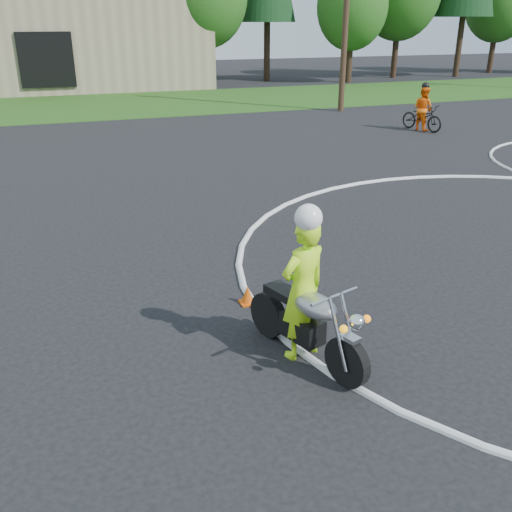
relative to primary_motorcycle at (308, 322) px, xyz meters
name	(u,v)px	position (x,y,z in m)	size (l,w,h in m)	color
grass_strip	(208,100)	(5.86, 25.36, -0.54)	(120.00, 10.00, 0.02)	#1E4714
primary_motorcycle	(308,322)	(0.00, 0.00, 0.00)	(0.89, 2.08, 1.12)	black
rider_primary_grp	(303,285)	(-0.02, 0.14, 0.46)	(0.79, 0.64, 2.09)	#BCFF1A
rider_second_grp	(422,114)	(11.39, 13.58, 0.11)	(1.15, 2.04, 1.86)	black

